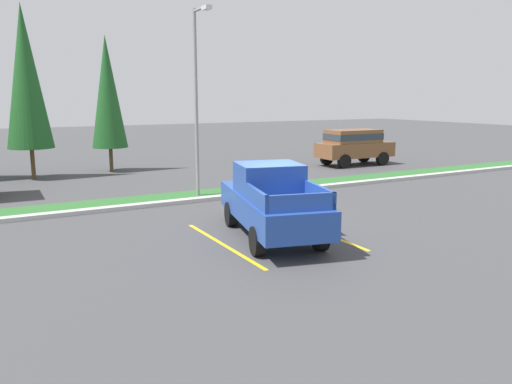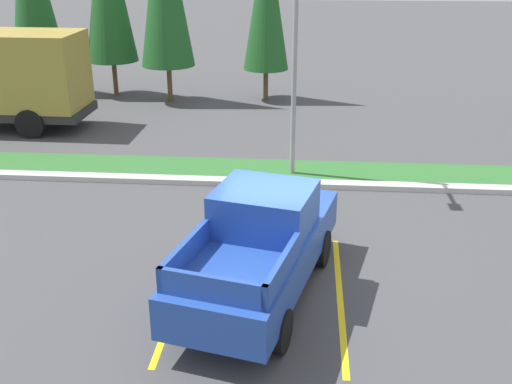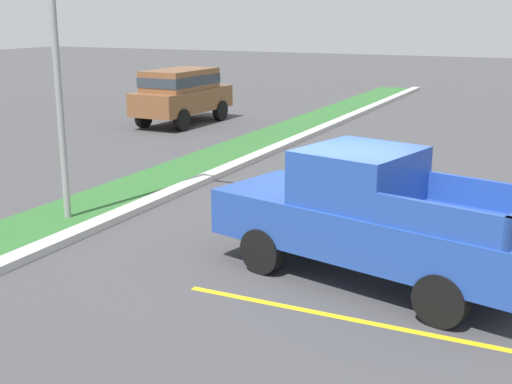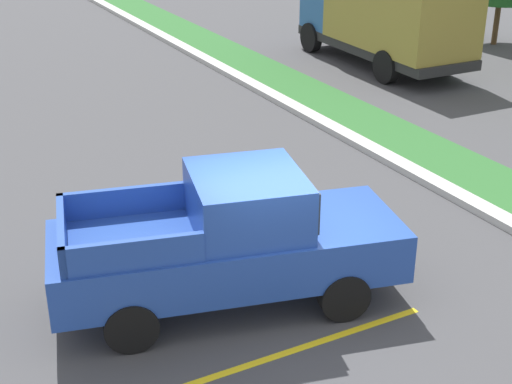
% 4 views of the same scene
% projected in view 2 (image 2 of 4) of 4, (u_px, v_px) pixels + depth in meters
% --- Properties ---
extents(ground_plane, '(120.00, 120.00, 0.00)m').
position_uv_depth(ground_plane, '(284.00, 277.00, 12.56)').
color(ground_plane, '#424244').
extents(parking_line_near, '(0.12, 4.80, 0.01)m').
position_uv_depth(parking_line_near, '(180.00, 291.00, 12.08)').
color(parking_line_near, yellow).
rests_on(parking_line_near, ground).
extents(parking_line_far, '(0.12, 4.80, 0.01)m').
position_uv_depth(parking_line_far, '(340.00, 298.00, 11.85)').
color(parking_line_far, yellow).
rests_on(parking_line_far, ground).
extents(curb_strip, '(56.00, 0.40, 0.15)m').
position_uv_depth(curb_strip, '(291.00, 183.00, 17.14)').
color(curb_strip, '#B2B2AD').
rests_on(curb_strip, ground).
extents(grass_median, '(56.00, 1.80, 0.06)m').
position_uv_depth(grass_median, '(292.00, 171.00, 18.17)').
color(grass_median, '#2D662D').
rests_on(grass_median, ground).
extents(pickup_truck_main, '(3.07, 5.52, 2.10)m').
position_uv_depth(pickup_truck_main, '(260.00, 245.00, 11.61)').
color(pickup_truck_main, black).
rests_on(pickup_truck_main, ground).
extents(street_light, '(0.24, 1.49, 7.26)m').
position_uv_depth(street_light, '(295.00, 28.00, 16.26)').
color(street_light, gray).
rests_on(street_light, ground).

